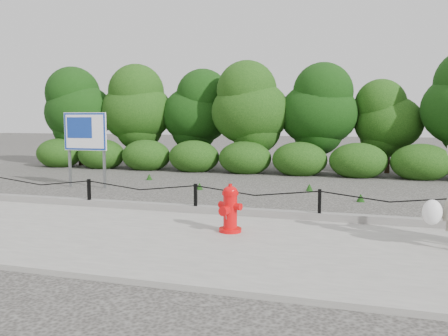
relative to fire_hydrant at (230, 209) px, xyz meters
name	(u,v)px	position (x,y,z in m)	size (l,w,h in m)	color
ground	(196,217)	(-1.14, 1.37, -0.47)	(90.00, 90.00, 0.00)	#2D2B28
sidewalk	(153,238)	(-1.14, -0.63, -0.43)	(14.00, 4.00, 0.08)	gray
curb	(196,209)	(-1.14, 1.42, -0.32)	(14.00, 0.22, 0.14)	slate
chain_barrier	(196,195)	(-1.14, 1.37, -0.02)	(10.06, 0.06, 0.60)	black
treeline	(270,109)	(-1.46, 10.27, 1.90)	(20.11, 3.39, 4.21)	black
fire_hydrant	(230,209)	(0.00, 0.00, 0.00)	(0.49, 0.49, 0.83)	red
advertising_sign	(85,135)	(-5.60, 4.24, 1.06)	(1.36, 0.13, 2.18)	slate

